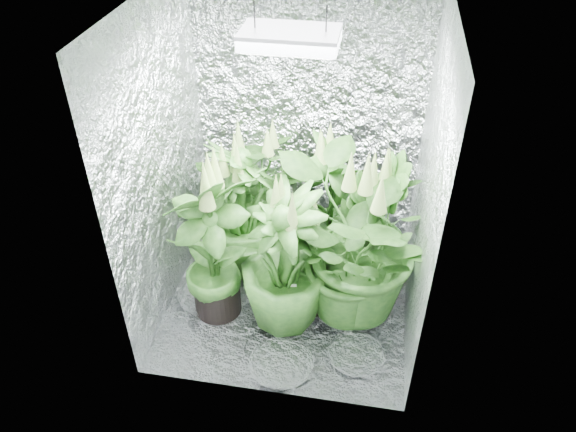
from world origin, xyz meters
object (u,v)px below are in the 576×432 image
Objects in this scene: grow_lamp at (290,38)px; plant_e at (357,249)px; plant_g at (314,262)px; plant_b at (331,201)px; plant_h at (284,261)px; plant_a at (258,185)px; circulation_fan at (379,246)px; plant_c at (372,225)px; plant_f at (212,246)px; plant_d at (242,210)px.

grow_lamp is 0.37× the size of plant_e.
plant_e reaches higher than plant_g.
plant_b is 0.74m from plant_h.
circulation_fan is at bearing -10.65° from plant_a.
plant_c is 1.09m from plant_f.
plant_h reaches higher than circulation_fan.
grow_lamp is 1.46m from plant_c.
plant_d reaches higher than plant_c.
plant_e is 1.55× the size of plant_g.
plant_g is 0.26m from plant_h.
plant_e reaches higher than plant_d.
plant_c is 1.23× the size of plant_g.
plant_d is (-0.37, 0.25, -1.31)m from grow_lamp.
plant_d is 0.82× the size of plant_e.
plant_e is at bearing -22.81° from plant_d.
plant_e is 3.48× the size of circulation_fan.
plant_d is 0.46m from plant_f.
plant_h is at bearing -88.83° from grow_lamp.
plant_c reaches higher than plant_g.
plant_g is at bearing -94.88° from plant_b.
plant_b is 2.80× the size of circulation_fan.
plant_e reaches higher than plant_h.
plant_g is at bearing -52.59° from plant_a.
plant_d is 1.04m from circulation_fan.
plant_g reaches higher than circulation_fan.
grow_lamp is 1.39m from plant_d.
plant_b is at bearing 144.01° from plant_c.
plant_a is 0.76× the size of plant_e.
plant_b reaches higher than plant_a.
plant_h is (-0.44, -0.12, -0.06)m from plant_e.
plant_d is 0.60m from plant_h.
plant_c is (0.87, -0.35, 0.01)m from plant_a.
plant_h reaches higher than plant_b.
grow_lamp is at bearing 91.17° from plant_h.
plant_d is 1.01× the size of plant_h.
grow_lamp is 1.30× the size of circulation_fan.
plant_c is 0.90m from plant_d.
plant_h reaches higher than plant_c.
grow_lamp is at bearing -60.75° from plant_a.
plant_h is 0.95m from circulation_fan.
plant_g is (-0.27, 0.04, -0.19)m from plant_e.
plant_f reaches higher than plant_g.
plant_a is 0.85m from plant_g.
plant_e is at bearing -8.71° from plant_g.
grow_lamp is at bearing 162.32° from plant_g.
plant_h is at bearing -151.47° from circulation_fan.
plant_b is 0.38m from plant_c.
plant_d is 0.89m from plant_e.
plant_d reaches higher than plant_g.
plant_a is at bearing 119.25° from grow_lamp.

